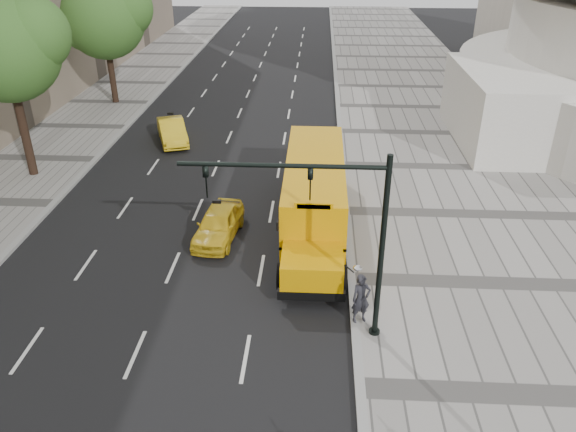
# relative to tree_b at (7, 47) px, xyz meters

# --- Properties ---
(ground) EXTENTS (140.00, 140.00, 0.00)m
(ground) POSITION_rel_tree_b_xyz_m (10.40, -3.39, -6.73)
(ground) COLOR black
(ground) RESTS_ON ground
(sidewalk_museum) EXTENTS (12.00, 140.00, 0.15)m
(sidewalk_museum) POSITION_rel_tree_b_xyz_m (22.40, -3.39, -6.66)
(sidewalk_museum) COLOR gray
(sidewalk_museum) RESTS_ON ground
(curb_museum) EXTENTS (0.30, 140.00, 0.15)m
(curb_museum) POSITION_rel_tree_b_xyz_m (16.40, -3.39, -6.66)
(curb_museum) COLOR gray
(curb_museum) RESTS_ON ground
(curb_far) EXTENTS (0.30, 140.00, 0.15)m
(curb_far) POSITION_rel_tree_b_xyz_m (2.40, -3.39, -6.66)
(curb_far) COLOR gray
(curb_far) RESTS_ON ground
(tree_b) EXTENTS (5.84, 5.19, 9.29)m
(tree_b) POSITION_rel_tree_b_xyz_m (0.00, 0.00, 0.00)
(tree_b) COLOR black
(tree_b) RESTS_ON ground
(tree_c) EXTENTS (6.42, 5.70, 8.99)m
(tree_c) POSITION_rel_tree_b_xyz_m (0.01, 13.38, -0.55)
(tree_c) COLOR black
(tree_c) RESTS_ON ground
(school_bus) EXTENTS (2.96, 11.56, 3.19)m
(school_bus) POSITION_rel_tree_b_xyz_m (14.90, -4.61, -4.97)
(school_bus) COLOR #DB9402
(school_bus) RESTS_ON ground
(taxi_near) EXTENTS (2.00, 4.09, 1.34)m
(taxi_near) POSITION_rel_tree_b_xyz_m (10.85, -5.95, -6.06)
(taxi_near) COLOR gold
(taxi_near) RESTS_ON ground
(taxi_far) EXTENTS (2.87, 4.52, 1.41)m
(taxi_far) POSITION_rel_tree_b_xyz_m (6.08, 5.55, -6.03)
(taxi_far) COLOR gold
(taxi_far) RESTS_ON ground
(pedestrian) EXTENTS (0.76, 0.62, 1.80)m
(pedestrian) POSITION_rel_tree_b_xyz_m (16.55, -11.49, -5.69)
(pedestrian) COLOR #27272E
(pedestrian) RESTS_ON sidewalk_museum
(traffic_signal) EXTENTS (6.18, 0.36, 6.40)m
(traffic_signal) POSITION_rel_tree_b_xyz_m (15.59, -12.10, -2.64)
(traffic_signal) COLOR black
(traffic_signal) RESTS_ON ground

